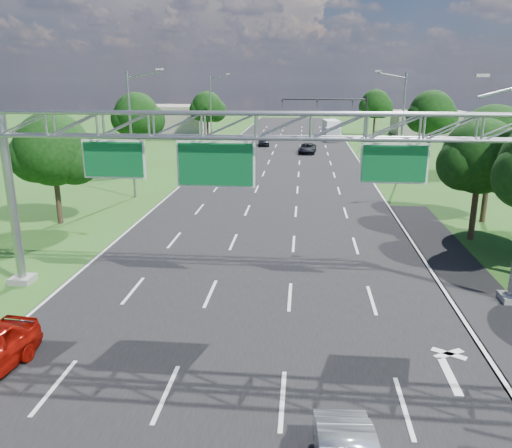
# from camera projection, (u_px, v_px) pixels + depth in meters

# --- Properties ---
(ground) EXTENTS (220.00, 220.00, 0.00)m
(ground) POSITION_uv_depth(u_px,v_px,m) (274.00, 200.00, 40.11)
(ground) COLOR #2A5319
(ground) RESTS_ON ground
(road) EXTENTS (18.00, 180.00, 0.02)m
(road) POSITION_uv_depth(u_px,v_px,m) (274.00, 200.00, 40.11)
(road) COLOR black
(road) RESTS_ON ground
(road_flare) EXTENTS (3.00, 30.00, 0.02)m
(road_flare) POSITION_uv_depth(u_px,v_px,m) (467.00, 282.00, 23.89)
(road_flare) COLOR black
(road_flare) RESTS_ON ground
(sign_gantry) EXTENTS (23.50, 1.00, 9.56)m
(sign_gantry) POSITION_uv_depth(u_px,v_px,m) (258.00, 140.00, 20.95)
(sign_gantry) COLOR gray
(sign_gantry) RESTS_ON ground
(traffic_signal) EXTENTS (12.21, 0.24, 7.00)m
(traffic_signal) POSITION_uv_depth(u_px,v_px,m) (341.00, 110.00, 71.44)
(traffic_signal) COLOR black
(traffic_signal) RESTS_ON ground
(streetlight_l_near) EXTENTS (2.97, 0.22, 10.16)m
(streetlight_l_near) POSITION_uv_depth(u_px,v_px,m) (133.00, 129.00, 39.58)
(streetlight_l_near) COLOR gray
(streetlight_l_near) RESTS_ON ground
(streetlight_l_far) EXTENTS (2.97, 0.22, 10.16)m
(streetlight_l_far) POSITION_uv_depth(u_px,v_px,m) (212.00, 106.00, 73.04)
(streetlight_l_far) COLOR gray
(streetlight_l_far) RESTS_ON ground
(streetlight_r_mid) EXTENTS (2.97, 0.22, 10.16)m
(streetlight_r_mid) POSITION_uv_depth(u_px,v_px,m) (401.00, 121.00, 47.08)
(streetlight_r_mid) COLOR gray
(streetlight_r_mid) RESTS_ON ground
(tree_verge_la) EXTENTS (5.76, 4.80, 7.40)m
(tree_verge_la) POSITION_uv_depth(u_px,v_px,m) (54.00, 153.00, 32.44)
(tree_verge_la) COLOR #2D2116
(tree_verge_la) RESTS_ON ground
(tree_verge_lb) EXTENTS (5.76, 4.80, 8.06)m
(tree_verge_lb) POSITION_uv_depth(u_px,v_px,m) (138.00, 117.00, 54.42)
(tree_verge_lb) COLOR #2D2116
(tree_verge_lb) RESTS_ON ground
(tree_verge_lc) EXTENTS (5.76, 4.80, 7.62)m
(tree_verge_lc) POSITION_uv_depth(u_px,v_px,m) (208.00, 108.00, 78.17)
(tree_verge_lc) COLOR #2D2116
(tree_verge_lc) RESTS_ON ground
(tree_verge_rd) EXTENTS (5.76, 4.80, 8.28)m
(tree_verge_rd) POSITION_uv_depth(u_px,v_px,m) (432.00, 115.00, 54.32)
(tree_verge_rd) COLOR #2D2116
(tree_verge_rd) RESTS_ON ground
(tree_verge_re) EXTENTS (5.76, 4.80, 7.84)m
(tree_verge_re) POSITION_uv_depth(u_px,v_px,m) (376.00, 105.00, 83.30)
(tree_verge_re) COLOR #2D2116
(tree_verge_re) RESTS_ON ground
(building_left) EXTENTS (14.00, 10.00, 5.00)m
(building_left) POSITION_uv_depth(u_px,v_px,m) (165.00, 120.00, 87.30)
(building_left) COLOR gray
(building_left) RESTS_ON ground
(building_right) EXTENTS (12.00, 9.00, 4.00)m
(building_right) POSITION_uv_depth(u_px,v_px,m) (429.00, 123.00, 87.07)
(building_right) COLOR gray
(building_right) RESTS_ON ground
(car_queue_a) EXTENTS (1.82, 4.21, 1.21)m
(car_queue_a) POSITION_uv_depth(u_px,v_px,m) (243.00, 161.00, 55.69)
(car_queue_a) COLOR #B9B9B9
(car_queue_a) RESTS_ON ground
(car_queue_b) EXTENTS (2.48, 4.75, 1.28)m
(car_queue_b) POSITION_uv_depth(u_px,v_px,m) (307.00, 148.00, 65.54)
(car_queue_b) COLOR black
(car_queue_b) RESTS_ON ground
(car_queue_c) EXTENTS (1.95, 3.93, 1.29)m
(car_queue_c) POSITION_uv_depth(u_px,v_px,m) (264.00, 141.00, 72.81)
(car_queue_c) COLOR black
(car_queue_c) RESTS_ON ground
(box_truck) EXTENTS (2.84, 7.99, 2.95)m
(box_truck) POSITION_uv_depth(u_px,v_px,m) (331.00, 130.00, 81.28)
(box_truck) COLOR white
(box_truck) RESTS_ON ground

